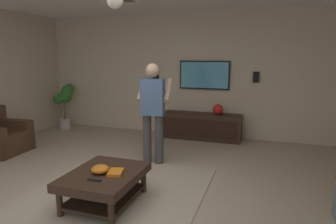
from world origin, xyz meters
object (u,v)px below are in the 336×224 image
(media_console, at_px, (201,126))
(bowl, at_px, (100,169))
(wall_speaker_left, at_px, (256,77))
(book, at_px, (116,172))
(potted_plant_tall, at_px, (65,100))
(coffee_table, at_px, (105,180))
(remote_white, at_px, (117,170))
(person_standing, at_px, (153,108))
(vase_round, at_px, (218,109))
(remote_black, at_px, (94,180))
(tv, at_px, (204,75))
(wall_speaker_right, at_px, (156,75))

(media_console, bearing_deg, bowl, -8.79)
(bowl, relative_size, wall_speaker_left, 0.95)
(book, bearing_deg, potted_plant_tall, -150.70)
(potted_plant_tall, bearing_deg, coffee_table, -136.58)
(media_console, bearing_deg, coffee_table, -8.37)
(remote_white, bearing_deg, book, -81.68)
(coffee_table, bearing_deg, media_console, -8.37)
(person_standing, bearing_deg, vase_round, -33.12)
(remote_black, bearing_deg, wall_speaker_left, -115.10)
(tv, xyz_separation_m, wall_speaker_left, (0.01, -1.07, -0.02))
(wall_speaker_left, bearing_deg, tv, 90.70)
(media_console, bearing_deg, vase_round, 91.67)
(potted_plant_tall, relative_size, remote_white, 7.30)
(person_standing, distance_m, remote_black, 1.81)
(remote_white, bearing_deg, wall_speaker_left, 58.95)
(book, xyz_separation_m, wall_speaker_left, (3.44, -1.39, 0.92))
(media_console, xyz_separation_m, person_standing, (-1.71, 0.43, 0.66))
(potted_plant_tall, distance_m, vase_round, 3.69)
(bowl, bearing_deg, wall_speaker_left, -24.31)
(vase_round, bearing_deg, book, 168.15)
(bowl, height_order, remote_black, bowl)
(bowl, xyz_separation_m, wall_speaker_left, (3.48, -1.57, 0.89))
(media_console, distance_m, tv, 1.11)
(book, relative_size, vase_round, 1.00)
(coffee_table, xyz_separation_m, potted_plant_tall, (3.02, 2.86, 0.41))
(coffee_table, distance_m, tv, 3.62)
(potted_plant_tall, distance_m, book, 4.28)
(coffee_table, height_order, potted_plant_tall, potted_plant_tall)
(potted_plant_tall, height_order, wall_speaker_left, wall_speaker_left)
(remote_black, bearing_deg, media_console, -100.13)
(potted_plant_tall, xyz_separation_m, wall_speaker_left, (0.42, -4.40, 0.63))
(coffee_table, bearing_deg, remote_white, -53.76)
(vase_round, xyz_separation_m, wall_speaker_right, (0.24, 1.48, 0.68))
(coffee_table, xyz_separation_m, wall_speaker_left, (3.44, -1.54, 1.04))
(remote_black, distance_m, book, 0.28)
(remote_white, relative_size, wall_speaker_right, 0.68)
(tv, distance_m, vase_round, 0.81)
(remote_black, xyz_separation_m, wall_speaker_right, (3.69, 0.69, 0.93))
(potted_plant_tall, relative_size, remote_black, 7.30)
(remote_white, bearing_deg, wall_speaker_right, 95.03)
(coffee_table, distance_m, remote_white, 0.19)
(person_standing, bearing_deg, wall_speaker_left, -46.05)
(person_standing, relative_size, remote_black, 10.93)
(potted_plant_tall, xyz_separation_m, remote_white, (-2.93, -2.98, -0.29))
(tv, distance_m, bowl, 3.62)
(media_console, xyz_separation_m, tv, (0.24, 0.00, 1.08))
(remote_white, relative_size, vase_round, 0.68)
(person_standing, relative_size, remote_white, 10.93)
(remote_white, height_order, vase_round, vase_round)
(person_standing, bearing_deg, tv, -21.01)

